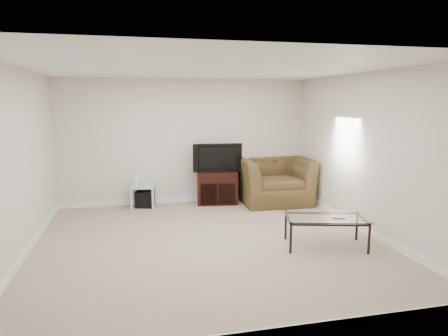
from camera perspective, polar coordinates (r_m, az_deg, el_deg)
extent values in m
plane|color=tan|center=(5.97, -2.13, -10.59)|extent=(5.00, 5.00, 0.00)
plane|color=white|center=(5.63, -2.29, 14.06)|extent=(5.00, 5.00, 0.00)
cube|color=silver|center=(8.12, -5.51, 3.77)|extent=(5.00, 0.02, 2.50)
cube|color=silver|center=(5.76, -27.45, 0.43)|extent=(0.02, 5.00, 2.50)
cube|color=silver|center=(6.60, 19.64, 1.97)|extent=(0.02, 5.00, 2.50)
cube|color=white|center=(8.05, -15.45, 3.43)|extent=(0.12, 0.02, 0.12)
cube|color=white|center=(7.98, 13.41, 3.46)|extent=(0.02, 0.09, 0.13)
cube|color=white|center=(7.87, 14.11, -3.66)|extent=(0.02, 0.08, 0.12)
cube|color=black|center=(8.06, -1.02, -1.21)|extent=(0.52, 0.39, 0.07)
imported|color=black|center=(8.01, -1.04, 1.58)|extent=(0.92, 0.24, 0.57)
cube|color=black|center=(8.04, -11.24, -4.36)|extent=(0.40, 0.40, 0.33)
cube|color=white|center=(7.94, -12.32, -1.78)|extent=(0.07, 0.15, 0.20)
cube|color=silver|center=(7.92, -11.15, -1.86)|extent=(0.06, 0.13, 0.17)
imported|color=brown|center=(8.19, 7.20, -0.71)|extent=(1.43, 0.96, 1.23)
cube|color=#B2B2B7|center=(5.81, 16.04, -6.82)|extent=(0.18, 0.12, 0.02)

